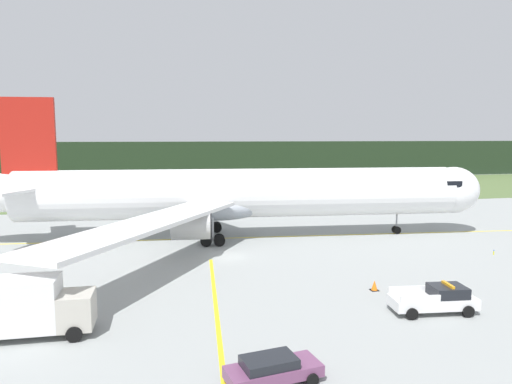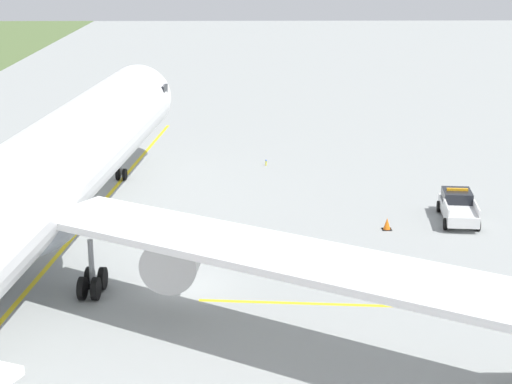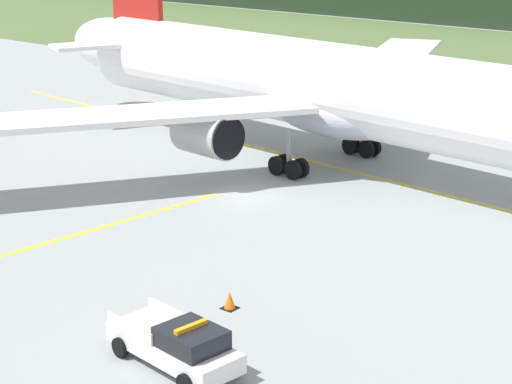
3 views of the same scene
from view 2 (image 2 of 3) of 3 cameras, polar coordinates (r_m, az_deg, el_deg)
ground at (r=45.42m, az=-4.58°, el=-6.36°), size 320.00×320.00×0.00m
taxiway_centerline_main at (r=49.23m, az=-13.88°, el=-4.96°), size 77.36×7.64×0.01m
taxiway_centerline_spur at (r=43.89m, az=13.22°, el=-7.60°), size 2.74×25.74×0.01m
airliner at (r=47.13m, az=-14.52°, el=0.48°), size 58.91×52.08×15.58m
ops_pickup_truck at (r=57.19m, az=13.41°, el=-0.97°), size 5.70×2.77×1.94m
apron_cone at (r=54.56m, az=8.79°, el=-2.13°), size 0.61×0.61×0.76m
taxiway_edge_light_east at (r=69.44m, az=0.68°, el=2.00°), size 0.12×0.12×0.50m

